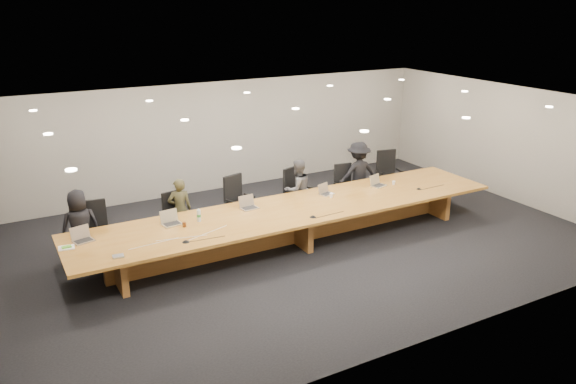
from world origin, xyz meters
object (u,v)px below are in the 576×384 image
object	(u,v)px
chair_mid_left	(240,202)
person_b	(180,209)
amber_mug	(184,225)
mic_right	(419,189)
person_a	(80,227)
laptop_d	(327,189)
water_bottle	(199,216)
laptop_c	(249,202)
paper_cup_near	(331,195)
laptop_b	(172,218)
laptop_e	(379,181)
conference_table	(295,218)
chair_far_left	(96,231)
av_box	(118,256)
person_c	(298,189)
chair_right	(346,186)
person_d	(358,173)
chair_mid_right	(299,193)
chair_far_right	(389,174)
mic_center	(313,216)
mic_left	(186,241)
laptop_a	(83,235)
paper_cup_far	(394,183)
chair_left	(178,217)

from	to	relation	value
chair_mid_left	person_b	distance (m)	1.37
amber_mug	mic_right	bearing A→B (deg)	-4.58
person_a	laptop_d	distance (m)	5.04
chair_mid_left	water_bottle	world-z (taller)	chair_mid_left
laptop_c	paper_cup_near	world-z (taller)	laptop_c
laptop_b	laptop_e	xyz separation A→B (m)	(4.80, -0.03, -0.01)
conference_table	chair_far_left	xyz separation A→B (m)	(-3.70, 1.19, 0.05)
av_box	person_c	bearing A→B (deg)	27.19
laptop_b	laptop_c	size ratio (longest dim) A/B	1.03
person_c	amber_mug	distance (m)	3.17
person_c	chair_right	bearing A→B (deg)	177.73
laptop_e	paper_cup_near	world-z (taller)	laptop_e
laptop_e	paper_cup_near	xyz separation A→B (m)	(-1.35, -0.12, -0.08)
person_d	laptop_c	size ratio (longest dim) A/B	4.65
water_bottle	mic_right	xyz separation A→B (m)	(4.94, -0.55, -0.10)
chair_mid_left	chair_mid_right	xyz separation A→B (m)	(1.41, -0.10, -0.00)
paper_cup_near	chair_right	bearing A→B (deg)	43.04
chair_far_right	laptop_d	bearing A→B (deg)	-147.06
laptop_e	amber_mug	size ratio (longest dim) A/B	3.66
conference_table	chair_far_left	bearing A→B (deg)	162.18
chair_far_left	mic_center	xyz separation A→B (m)	(3.74, -1.80, 0.20)
mic_center	water_bottle	bearing A→B (deg)	156.58
laptop_c	laptop_d	xyz separation A→B (m)	(1.83, -0.03, -0.01)
water_bottle	paper_cup_near	bearing A→B (deg)	-1.32
laptop_c	mic_left	size ratio (longest dim) A/B	2.54
chair_mid_right	av_box	world-z (taller)	chair_mid_right
person_a	person_c	world-z (taller)	person_a
chair_far_right	chair_right	bearing A→B (deg)	-164.19
person_d	water_bottle	size ratio (longest dim) A/B	6.75
laptop_a	av_box	xyz separation A→B (m)	(0.38, -0.92, -0.12)
laptop_c	water_bottle	world-z (taller)	laptop_c
laptop_c	paper_cup_far	size ratio (longest dim) A/B	4.03
chair_far_right	mic_left	xyz separation A→B (m)	(-5.94, -1.85, 0.17)
laptop_a	chair_far_left	bearing A→B (deg)	54.00
chair_mid_left	laptop_e	distance (m)	3.15
person_c	laptop_e	distance (m)	1.84
chair_far_left	person_a	xyz separation A→B (m)	(-0.27, -0.03, 0.15)
laptop_a	laptop_c	world-z (taller)	same
person_b	chair_mid_right	bearing A→B (deg)	-171.40
conference_table	chair_mid_left	world-z (taller)	chair_mid_left
person_c	av_box	world-z (taller)	person_c
conference_table	chair_left	distance (m)	2.40
laptop_b	mic_right	xyz separation A→B (m)	(5.44, -0.64, -0.12)
chair_far_left	laptop_d	xyz separation A→B (m)	(4.70, -0.80, 0.30)
amber_mug	paper_cup_far	size ratio (longest dim) A/B	1.08
conference_table	chair_mid_left	distance (m)	1.46
laptop_b	mic_left	bearing A→B (deg)	-100.27
chair_mid_right	person_d	xyz separation A→B (m)	(1.68, 0.05, 0.20)
chair_mid_right	laptop_c	xyz separation A→B (m)	(-1.60, -0.80, 0.30)
laptop_a	water_bottle	distance (m)	2.10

